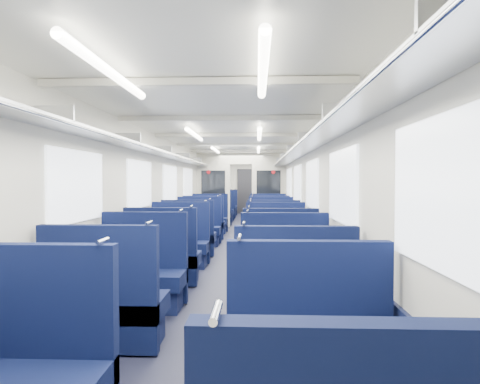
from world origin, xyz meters
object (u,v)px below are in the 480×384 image
seat_19 (268,220)px  seat_25 (265,210)px  end_door (246,191)px  seat_21 (267,215)px  bulkhead (241,188)px  seat_4 (105,309)px  seat_11 (276,247)px  seat_26 (225,208)px  seat_20 (217,215)px  seat_8 (163,260)px  seat_6 (142,278)px  seat_12 (189,238)px  seat_3 (311,371)px  seat_2 (19,381)px  seat_16 (204,225)px  seat_23 (266,212)px  seat_5 (294,311)px  seat_10 (179,246)px  seat_24 (223,209)px  seat_27 (265,208)px  seat_14 (199,230)px  seat_18 (210,221)px  seat_9 (280,262)px  seat_13 (273,238)px  seat_7 (285,280)px  seat_22 (220,212)px  seat_15 (271,230)px

seat_19 → seat_25: (0.00, 4.30, 0.00)m
end_door → seat_21: 4.91m
bulkhead → seat_4: bearing=-95.0°
seat_4 → seat_11: size_ratio=1.00×
seat_11 → seat_26: (-1.66, 10.07, 0.00)m
seat_20 → seat_8: bearing=-90.0°
seat_6 → seat_12: same height
seat_3 → bulkhead: bearing=94.5°
seat_12 → seat_25: same height
seat_2 → seat_4: bearing=90.0°
seat_16 → seat_23: same height
seat_2 → seat_20: same height
seat_5 → seat_10: same height
seat_5 → seat_24: 12.50m
end_door → seat_26: end_door is taller
bulkhead → seat_27: bearing=78.5°
seat_3 → seat_14: size_ratio=1.00×
seat_18 → seat_9: bearing=-74.1°
bulkhead → seat_13: size_ratio=2.46×
seat_5 → seat_13: same height
seat_16 → seat_18: (0.00, 1.21, 0.00)m
seat_3 → seat_26: 14.70m
seat_13 → seat_25: (0.00, 7.86, 0.00)m
seat_7 → seat_22: size_ratio=1.00×
seat_21 → seat_10: bearing=-104.1°
seat_13 → seat_15: size_ratio=1.00×
end_door → bulkhead: bulkhead is taller
seat_15 → seat_25: same height
seat_9 → seat_7: bearing=-90.0°
seat_3 → seat_26: bearing=96.5°
seat_18 → seat_26: bearing=90.0°
seat_3 → seat_16: same height
seat_18 → seat_26: same height
seat_9 → seat_12: (-1.66, 2.30, 0.00)m
seat_23 → seat_26: size_ratio=1.00×
end_door → seat_19: bearing=-83.1°
seat_20 → seat_24: bearing=90.0°
seat_9 → seat_12: size_ratio=1.00×
seat_24 → seat_14: bearing=-90.0°
seat_20 → seat_19: bearing=-49.6°
seat_9 → seat_27: 11.35m
seat_13 → seat_25: 7.86m
seat_21 → seat_24: (-1.66, 2.32, 0.00)m
seat_14 → seat_24: bearing=90.0°
seat_4 → seat_18: size_ratio=1.00×
seat_10 → seat_26: (0.00, 10.03, 0.00)m
seat_22 → seat_24: bearing=90.0°
seat_16 → end_door: bearing=84.2°
end_door → seat_4: size_ratio=1.76×
seat_11 → seat_19: bearing=90.0°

